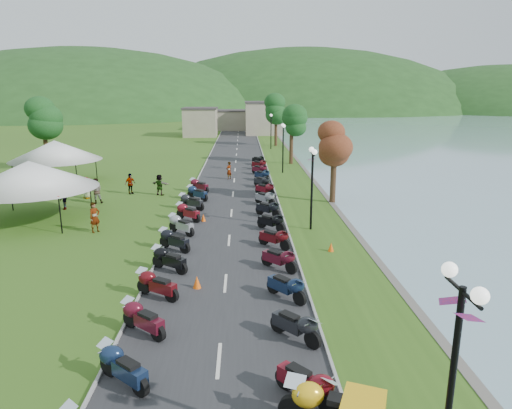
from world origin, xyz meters
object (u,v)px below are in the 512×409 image
object	(u,v)px
yellow_trike	(332,409)
vendor_tent_main	(32,191)
streetlamp_near	(450,393)
pedestrian_a	(96,232)
pedestrian_b	(97,203)
pedestrian_c	(64,209)

from	to	relation	value
yellow_trike	vendor_tent_main	size ratio (longest dim) A/B	0.49
streetlamp_near	pedestrian_a	size ratio (longest dim) A/B	2.68
pedestrian_b	pedestrian_c	size ratio (longest dim) A/B	1.17
pedestrian_b	pedestrian_c	world-z (taller)	pedestrian_b
streetlamp_near	vendor_tent_main	distance (m)	28.01
streetlamp_near	pedestrian_b	size ratio (longest dim) A/B	2.60
pedestrian_a	pedestrian_c	bearing A→B (deg)	75.44
vendor_tent_main	pedestrian_b	world-z (taller)	vendor_tent_main
pedestrian_b	yellow_trike	bearing A→B (deg)	98.26
yellow_trike	pedestrian_a	world-z (taller)	yellow_trike
streetlamp_near	pedestrian_a	bearing A→B (deg)	124.57
yellow_trike	pedestrian_a	xyz separation A→B (m)	(-11.15, 17.05, -0.63)
pedestrian_a	yellow_trike	bearing A→B (deg)	-107.03
streetlamp_near	pedestrian_a	distance (m)	23.20
streetlamp_near	pedestrian_c	xyz separation A→B (m)	(-17.08, 24.56, -2.50)
pedestrian_b	pedestrian_c	xyz separation A→B (m)	(-1.79, -1.84, 0.00)
yellow_trike	streetlamp_near	xyz separation A→B (m)	(1.93, -1.94, 1.87)
yellow_trike	pedestrian_c	distance (m)	27.23
pedestrian_a	pedestrian_c	world-z (taller)	pedestrian_a
vendor_tent_main	pedestrian_c	distance (m)	3.66
vendor_tent_main	pedestrian_c	size ratio (longest dim) A/B	3.42
streetlamp_near	pedestrian_c	distance (m)	30.02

